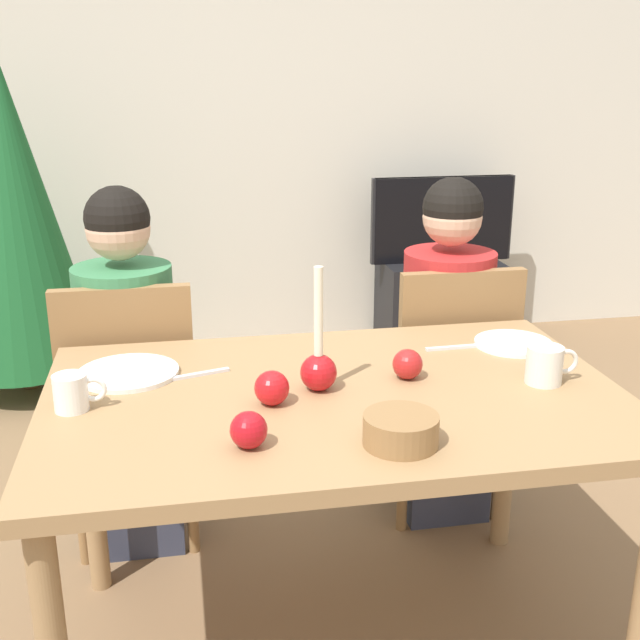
{
  "coord_description": "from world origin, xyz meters",
  "views": [
    {
      "loc": [
        -0.36,
        -1.72,
        1.5
      ],
      "look_at": [
        0.0,
        0.2,
        0.87
      ],
      "focal_mm": 44.23,
      "sensor_mm": 36.0,
      "label": 1
    }
  ],
  "objects_px": {
    "chair_left": "(131,399)",
    "candle_centerpiece": "(319,365)",
    "dining_table": "(335,423)",
    "plate_left": "(128,373)",
    "tv": "(442,219)",
    "apple_near_candle": "(408,364)",
    "christmas_tree": "(10,208)",
    "apple_by_left_plate": "(272,388)",
    "bowl_walnuts": "(401,430)",
    "apple_by_right_mug": "(249,430)",
    "mug_left": "(72,392)",
    "plate_right": "(513,343)",
    "person_right_child": "(445,357)",
    "chair_right": "(447,376)",
    "mug_right": "(546,365)",
    "person_left_child": "(130,378)",
    "tv_stand": "(438,303)"
  },
  "relations": [
    {
      "from": "apple_by_left_plate",
      "to": "apple_by_right_mug",
      "type": "distance_m",
      "value": 0.22
    },
    {
      "from": "plate_right",
      "to": "apple_by_left_plate",
      "type": "height_order",
      "value": "apple_by_left_plate"
    },
    {
      "from": "tv_stand",
      "to": "apple_near_candle",
      "type": "distance_m",
      "value": 2.47
    },
    {
      "from": "christmas_tree",
      "to": "mug_left",
      "type": "xyz_separation_m",
      "value": [
        0.49,
        -2.05,
        -0.09
      ]
    },
    {
      "from": "apple_by_left_plate",
      "to": "person_right_child",
      "type": "bearing_deg",
      "value": 45.57
    },
    {
      "from": "plate_left",
      "to": "person_left_child",
      "type": "bearing_deg",
      "value": 93.61
    },
    {
      "from": "person_left_child",
      "to": "apple_near_candle",
      "type": "bearing_deg",
      "value": -39.09
    },
    {
      "from": "mug_left",
      "to": "person_left_child",
      "type": "bearing_deg",
      "value": 82.34
    },
    {
      "from": "bowl_walnuts",
      "to": "candle_centerpiece",
      "type": "bearing_deg",
      "value": 110.04
    },
    {
      "from": "person_left_child",
      "to": "dining_table",
      "type": "bearing_deg",
      "value": -50.58
    },
    {
      "from": "tv",
      "to": "apple_near_candle",
      "type": "relative_size",
      "value": 10.3
    },
    {
      "from": "plate_left",
      "to": "candle_centerpiece",
      "type": "bearing_deg",
      "value": -21.7
    },
    {
      "from": "apple_by_left_plate",
      "to": "apple_by_right_mug",
      "type": "xyz_separation_m",
      "value": [
        -0.07,
        -0.21,
        -0.0
      ]
    },
    {
      "from": "christmas_tree",
      "to": "apple_by_left_plate",
      "type": "bearing_deg",
      "value": -65.9
    },
    {
      "from": "candle_centerpiece",
      "to": "plate_left",
      "type": "xyz_separation_m",
      "value": [
        -0.46,
        0.18,
        -0.06
      ]
    },
    {
      "from": "candle_centerpiece",
      "to": "apple_near_candle",
      "type": "bearing_deg",
      "value": 7.57
    },
    {
      "from": "candle_centerpiece",
      "to": "apple_near_candle",
      "type": "xyz_separation_m",
      "value": [
        0.23,
        0.03,
        -0.03
      ]
    },
    {
      "from": "tv_stand",
      "to": "mug_right",
      "type": "height_order",
      "value": "mug_right"
    },
    {
      "from": "tv",
      "to": "mug_left",
      "type": "relative_size",
      "value": 6.57
    },
    {
      "from": "dining_table",
      "to": "plate_left",
      "type": "distance_m",
      "value": 0.55
    },
    {
      "from": "christmas_tree",
      "to": "bowl_walnuts",
      "type": "relative_size",
      "value": 10.76
    },
    {
      "from": "person_right_child",
      "to": "mug_right",
      "type": "height_order",
      "value": "person_right_child"
    },
    {
      "from": "tv",
      "to": "mug_right",
      "type": "height_order",
      "value": "tv"
    },
    {
      "from": "plate_left",
      "to": "apple_by_right_mug",
      "type": "xyz_separation_m",
      "value": [
        0.27,
        -0.46,
        0.03
      ]
    },
    {
      "from": "mug_right",
      "to": "apple_by_right_mug",
      "type": "distance_m",
      "value": 0.79
    },
    {
      "from": "dining_table",
      "to": "apple_by_right_mug",
      "type": "height_order",
      "value": "apple_by_right_mug"
    },
    {
      "from": "person_right_child",
      "to": "candle_centerpiece",
      "type": "xyz_separation_m",
      "value": [
        -0.55,
        -0.62,
        0.25
      ]
    },
    {
      "from": "dining_table",
      "to": "chair_left",
      "type": "xyz_separation_m",
      "value": [
        -0.53,
        0.61,
        -0.15
      ]
    },
    {
      "from": "bowl_walnuts",
      "to": "apple_near_candle",
      "type": "bearing_deg",
      "value": 71.26
    },
    {
      "from": "plate_left",
      "to": "chair_left",
      "type": "bearing_deg",
      "value": 93.9
    },
    {
      "from": "chair_left",
      "to": "candle_centerpiece",
      "type": "distance_m",
      "value": 0.82
    },
    {
      "from": "plate_left",
      "to": "bowl_walnuts",
      "type": "height_order",
      "value": "bowl_walnuts"
    },
    {
      "from": "person_left_child",
      "to": "plate_right",
      "type": "bearing_deg",
      "value": -20.38
    },
    {
      "from": "person_left_child",
      "to": "christmas_tree",
      "type": "xyz_separation_m",
      "value": [
        -0.57,
        1.41,
        0.31
      ]
    },
    {
      "from": "person_right_child",
      "to": "plate_right",
      "type": "height_order",
      "value": "person_right_child"
    },
    {
      "from": "chair_left",
      "to": "chair_right",
      "type": "relative_size",
      "value": 1.0
    },
    {
      "from": "plate_right",
      "to": "apple_by_right_mug",
      "type": "relative_size",
      "value": 2.76
    },
    {
      "from": "plate_right",
      "to": "christmas_tree",
      "type": "bearing_deg",
      "value": 132.39
    },
    {
      "from": "person_right_child",
      "to": "apple_by_right_mug",
      "type": "height_order",
      "value": "person_right_child"
    },
    {
      "from": "person_left_child",
      "to": "apple_by_right_mug",
      "type": "xyz_separation_m",
      "value": [
        0.29,
        -0.89,
        0.22
      ]
    },
    {
      "from": "mug_right",
      "to": "apple_near_candle",
      "type": "distance_m",
      "value": 0.34
    },
    {
      "from": "apple_by_right_mug",
      "to": "mug_left",
      "type": "bearing_deg",
      "value": 145.45
    },
    {
      "from": "plate_left",
      "to": "apple_by_right_mug",
      "type": "distance_m",
      "value": 0.53
    },
    {
      "from": "person_right_child",
      "to": "apple_by_left_plate",
      "type": "height_order",
      "value": "person_right_child"
    },
    {
      "from": "chair_right",
      "to": "candle_centerpiece",
      "type": "bearing_deg",
      "value": -133.08
    },
    {
      "from": "christmas_tree",
      "to": "plate_left",
      "type": "relative_size",
      "value": 6.62
    },
    {
      "from": "chair_left",
      "to": "candle_centerpiece",
      "type": "bearing_deg",
      "value": -50.13
    },
    {
      "from": "chair_left",
      "to": "chair_right",
      "type": "xyz_separation_m",
      "value": [
        1.04,
        0.0,
        0.0
      ]
    },
    {
      "from": "bowl_walnuts",
      "to": "apple_by_left_plate",
      "type": "relative_size",
      "value": 1.93
    },
    {
      "from": "chair_left",
      "to": "tv",
      "type": "xyz_separation_m",
      "value": [
        1.59,
        1.69,
        0.2
      ]
    }
  ]
}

